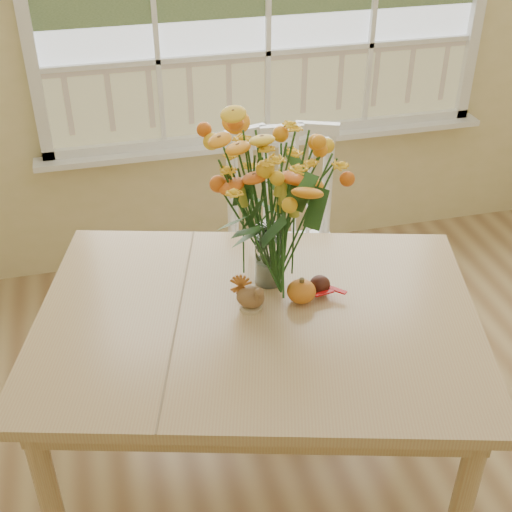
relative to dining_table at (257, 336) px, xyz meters
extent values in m
cube|color=beige|center=(0.45, 1.60, 0.66)|extent=(4.00, 0.02, 2.70)
cube|color=white|center=(0.45, 1.53, 0.00)|extent=(2.42, 0.12, 0.03)
cube|color=tan|center=(0.00, 0.00, 0.07)|extent=(1.68, 1.39, 0.04)
cube|color=tan|center=(0.00, 0.00, 0.00)|extent=(1.53, 1.24, 0.10)
cylinder|color=tan|center=(-0.73, -0.24, -0.32)|extent=(0.07, 0.07, 0.74)
cylinder|color=tan|center=(-0.50, 0.58, -0.32)|extent=(0.07, 0.07, 0.74)
cylinder|color=tan|center=(0.50, -0.58, -0.32)|extent=(0.07, 0.07, 0.74)
cylinder|color=tan|center=(0.73, 0.24, -0.32)|extent=(0.07, 0.07, 0.74)
cube|color=white|center=(0.31, 0.65, -0.19)|extent=(0.52, 0.50, 0.05)
cube|color=white|center=(0.32, 0.84, 0.08)|extent=(0.49, 0.07, 0.55)
cylinder|color=white|center=(0.11, 0.49, -0.45)|extent=(0.04, 0.04, 0.48)
cylinder|color=white|center=(0.13, 0.84, -0.45)|extent=(0.04, 0.04, 0.48)
cylinder|color=white|center=(0.48, 0.47, -0.45)|extent=(0.04, 0.04, 0.48)
cylinder|color=white|center=(0.50, 0.82, -0.45)|extent=(0.04, 0.04, 0.48)
cylinder|color=white|center=(0.09, 0.18, 0.20)|extent=(0.10, 0.10, 0.22)
ellipsoid|color=#C75717|center=(0.16, 0.03, 0.13)|extent=(0.10, 0.10, 0.08)
cylinder|color=#CCB78C|center=(-0.01, 0.04, 0.10)|extent=(0.08, 0.08, 0.01)
ellipsoid|color=brown|center=(-0.01, 0.04, 0.14)|extent=(0.11, 0.10, 0.08)
ellipsoid|color=#38160F|center=(0.24, 0.07, 0.12)|extent=(0.07, 0.07, 0.06)
camera|label=1|loc=(-0.44, -1.72, 1.50)|focal=48.00mm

